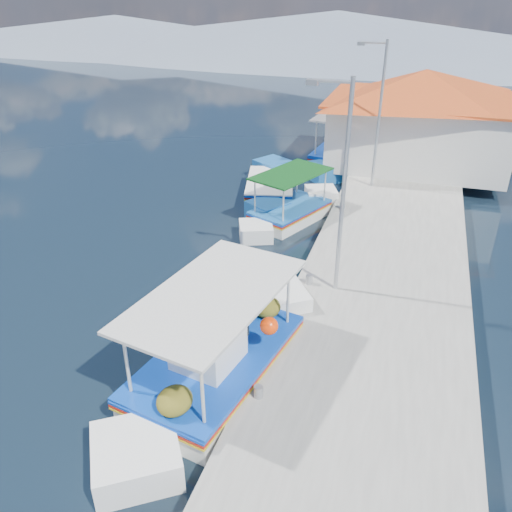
% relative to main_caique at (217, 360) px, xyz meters
% --- Properties ---
extents(ground, '(160.00, 160.00, 0.00)m').
position_rel_main_caique_xyz_m(ground, '(-2.50, 2.14, -0.53)').
color(ground, black).
rests_on(ground, ground).
extents(quay, '(5.00, 44.00, 0.50)m').
position_rel_main_caique_xyz_m(quay, '(3.40, 8.14, -0.28)').
color(quay, '#A5A39A').
rests_on(quay, ground).
extents(bollards, '(0.20, 17.20, 0.30)m').
position_rel_main_caique_xyz_m(bollards, '(1.30, 7.39, 0.12)').
color(bollards, '#A5A8AD').
rests_on(bollards, quay).
extents(main_caique, '(3.40, 8.22, 2.75)m').
position_rel_main_caique_xyz_m(main_caique, '(0.00, 0.00, 0.00)').
color(main_caique, white).
rests_on(main_caique, ground).
extents(caique_green_canopy, '(3.24, 5.47, 2.22)m').
position_rel_main_caique_xyz_m(caique_green_canopy, '(-0.68, 9.55, -0.20)').
color(caique_green_canopy, white).
rests_on(caique_green_canopy, ground).
extents(caique_blue_hull, '(2.99, 6.45, 1.18)m').
position_rel_main_caique_xyz_m(caique_blue_hull, '(-2.13, 11.82, -0.21)').
color(caique_blue_hull, '#1A599F').
rests_on(caique_blue_hull, ground).
extents(caique_far, '(2.93, 8.05, 2.84)m').
position_rel_main_caique_xyz_m(caique_far, '(0.08, 17.70, -0.00)').
color(caique_far, '#1A599F').
rests_on(caique_far, ground).
extents(harbor_building, '(10.49, 10.49, 4.40)m').
position_rel_main_caique_xyz_m(harbor_building, '(3.70, 17.14, 2.25)').
color(harbor_building, silver).
rests_on(harbor_building, quay).
extents(lamp_post_near, '(1.21, 0.14, 6.00)m').
position_rel_main_caique_xyz_m(lamp_post_near, '(2.01, 4.14, 3.32)').
color(lamp_post_near, '#A5A8AD').
rests_on(lamp_post_near, quay).
extents(lamp_post_far, '(1.21, 0.14, 6.00)m').
position_rel_main_caique_xyz_m(lamp_post_far, '(2.01, 13.14, 3.32)').
color(lamp_post_far, '#A5A8AD').
rests_on(lamp_post_far, quay).
extents(mountain_ridge, '(171.40, 96.00, 5.50)m').
position_rel_main_caique_xyz_m(mountain_ridge, '(4.04, 58.14, 1.51)').
color(mountain_ridge, slate).
rests_on(mountain_ridge, ground).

